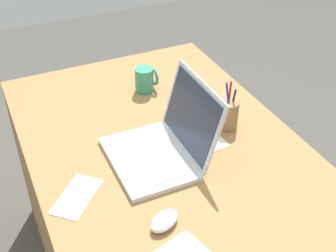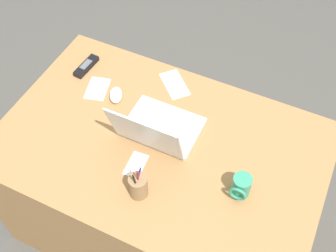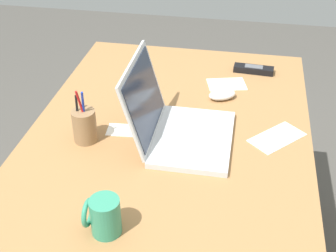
{
  "view_description": "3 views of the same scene",
  "coord_description": "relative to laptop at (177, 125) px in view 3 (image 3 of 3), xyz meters",
  "views": [
    {
      "loc": [
        1.07,
        -0.49,
        1.7
      ],
      "look_at": [
        -0.0,
        0.0,
        0.84
      ],
      "focal_mm": 48.76,
      "sensor_mm": 36.0,
      "label": 1
    },
    {
      "loc": [
        -0.47,
        0.91,
        2.2
      ],
      "look_at": [
        -0.02,
        -0.03,
        0.85
      ],
      "focal_mm": 45.21,
      "sensor_mm": 36.0,
      "label": 2
    },
    {
      "loc": [
        -1.12,
        -0.21,
        1.58
      ],
      "look_at": [
        -0.03,
        -0.01,
        0.83
      ],
      "focal_mm": 49.37,
      "sensor_mm": 36.0,
      "label": 3
    }
  ],
  "objects": [
    {
      "name": "cordless_phone",
      "position": [
        0.49,
        -0.22,
        -0.04
      ],
      "size": [
        0.05,
        0.15,
        0.03
      ],
      "color": "black",
      "rests_on": "desk"
    },
    {
      "name": "pen_holder",
      "position": [
        -0.06,
        0.27,
        0.0
      ],
      "size": [
        0.07,
        0.07,
        0.18
      ],
      "color": "olive",
      "rests_on": "desk"
    },
    {
      "name": "paper_note_left",
      "position": [
        0.01,
        0.17,
        -0.05
      ],
      "size": [
        0.08,
        0.12,
        0.0
      ],
      "primitive_type": "cube",
      "rotation": [
        0.0,
        0.0,
        0.08
      ],
      "color": "white",
      "rests_on": "desk"
    },
    {
      "name": "paper_note_near_laptop",
      "position": [
        0.37,
        -0.13,
        -0.05
      ],
      "size": [
        0.13,
        0.16,
        0.0
      ],
      "primitive_type": "cube",
      "rotation": [
        0.0,
        0.0,
        0.26
      ],
      "color": "white",
      "rests_on": "desk"
    },
    {
      "name": "paper_note_right",
      "position": [
        0.06,
        -0.31,
        -0.05
      ],
      "size": [
        0.19,
        0.19,
        0.0
      ],
      "primitive_type": "cube",
      "rotation": [
        0.0,
        0.0,
        -0.75
      ],
      "color": "white",
      "rests_on": "desk"
    },
    {
      "name": "laptop",
      "position": [
        0.0,
        0.0,
        0.0
      ],
      "size": [
        0.32,
        0.31,
        0.25
      ],
      "color": "silver",
      "rests_on": "desk"
    },
    {
      "name": "desk",
      "position": [
        -0.03,
        0.03,
        -0.43
      ],
      "size": [
        1.37,
        0.88,
        0.75
      ],
      "primitive_type": "cube",
      "color": "#9E7042",
      "rests_on": "ground"
    },
    {
      "name": "computer_mouse",
      "position": [
        0.27,
        -0.12,
        -0.04
      ],
      "size": [
        0.1,
        0.11,
        0.03
      ],
      "primitive_type": "ellipsoid",
      "rotation": [
        0.0,
        0.0,
        0.48
      ],
      "color": "white",
      "rests_on": "desk"
    },
    {
      "name": "coffee_mug_white",
      "position": [
        -0.41,
        0.11,
        -0.0
      ],
      "size": [
        0.07,
        0.08,
        0.1
      ],
      "color": "#338C6B",
      "rests_on": "desk"
    }
  ]
}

